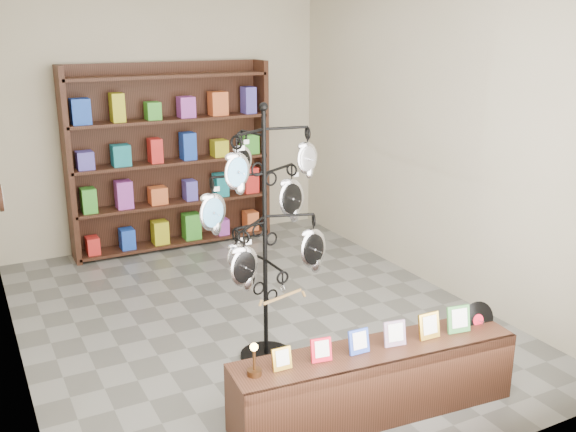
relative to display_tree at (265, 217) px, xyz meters
name	(u,v)px	position (x,y,z in m)	size (l,w,h in m)	color
ground	(252,316)	(0.22, 0.74, -1.19)	(5.00, 5.00, 0.00)	slate
room_envelope	(249,118)	(0.22, 0.74, 0.66)	(5.00, 5.00, 5.00)	#BCB297
display_tree	(265,217)	(0.00, 0.00, 0.00)	(1.06, 1.01, 2.07)	black
front_shelf	(375,381)	(0.32, -1.07, -0.94)	(2.06, 0.59, 0.72)	black
back_shelving	(171,163)	(0.22, 3.04, -0.17)	(2.42, 0.36, 2.20)	black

